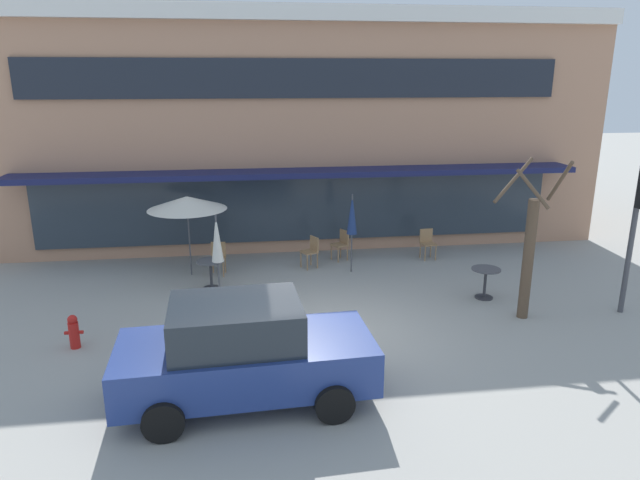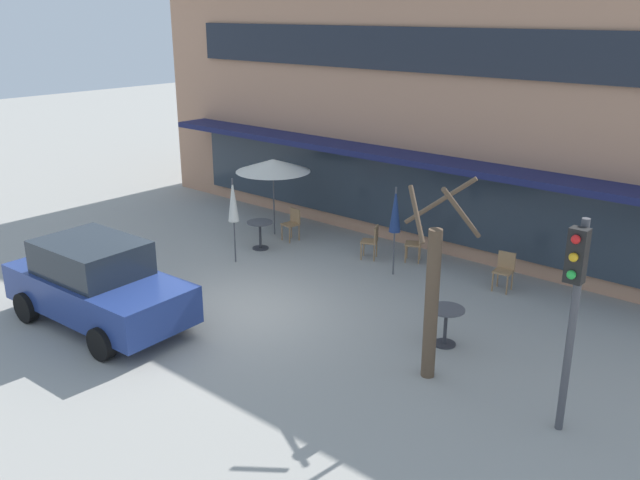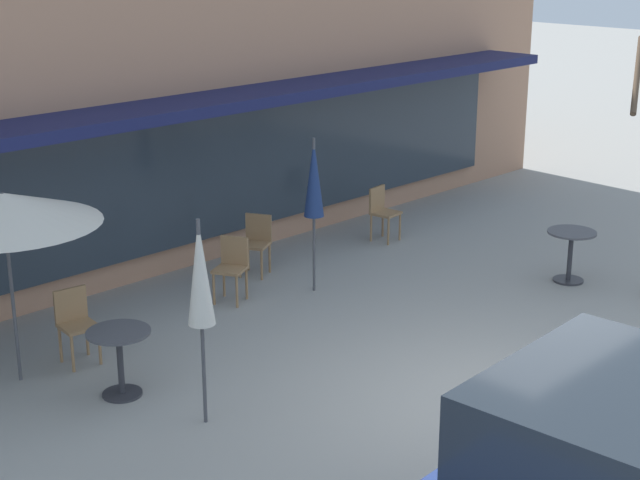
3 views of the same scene
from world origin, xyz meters
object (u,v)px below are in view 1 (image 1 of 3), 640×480
object	(u,v)px
cafe_chair_1	(427,241)
cafe_chair_2	(311,250)
cafe_chair_3	(341,243)
cafe_table_streetside	(485,278)
parked_sedan	(244,352)
street_tree	(529,250)
fire_hydrant	(74,331)
cafe_table_near_wall	(211,270)
cafe_chair_0	(218,256)
patio_umbrella_cream_folded	(352,215)
traffic_light_pole	(638,217)
patio_umbrella_green_folded	(217,240)
patio_umbrella_corner_open	(187,203)

from	to	relation	value
cafe_chair_1	cafe_chair_2	bearing A→B (deg)	-174.20
cafe_chair_3	cafe_table_streetside	bearing A→B (deg)	-49.63
cafe_chair_3	parked_sedan	size ratio (longest dim) A/B	0.21
cafe_table_streetside	parked_sedan	distance (m)	7.01
cafe_chair_2	street_tree	distance (m)	6.05
cafe_chair_2	fire_hydrant	size ratio (longest dim) A/B	1.26
cafe_table_streetside	cafe_table_near_wall	bearing A→B (deg)	166.93
cafe_chair_2	cafe_chair_0	bearing A→B (deg)	-174.94
cafe_table_streetside	parked_sedan	size ratio (longest dim) A/B	0.18
cafe_table_near_wall	parked_sedan	size ratio (longest dim) A/B	0.18
patio_umbrella_cream_folded	traffic_light_pole	bearing A→B (deg)	-33.19
patio_umbrella_green_folded	patio_umbrella_cream_folded	world-z (taller)	same
cafe_table_streetside	cafe_chair_2	distance (m)	4.88
cafe_chair_3	parked_sedan	world-z (taller)	parked_sedan
cafe_table_near_wall	traffic_light_pole	distance (m)	10.06
cafe_chair_3	fire_hydrant	bearing A→B (deg)	-141.90
patio_umbrella_corner_open	traffic_light_pole	world-z (taller)	traffic_light_pole
patio_umbrella_cream_folded	fire_hydrant	world-z (taller)	patio_umbrella_cream_folded
cafe_table_near_wall	patio_umbrella_cream_folded	xyz separation A→B (m)	(3.80, 0.81, 1.11)
cafe_chair_3	street_tree	xyz separation A→B (m)	(3.35, -4.68, 1.07)
patio_umbrella_cream_folded	cafe_chair_2	size ratio (longest dim) A/B	2.47
cafe_table_streetside	street_tree	distance (m)	1.66
cafe_chair_1	traffic_light_pole	distance (m)	5.87
traffic_light_pole	parked_sedan	bearing A→B (deg)	-163.98
cafe_chair_1	cafe_chair_3	bearing A→B (deg)	174.92
patio_umbrella_corner_open	fire_hydrant	bearing A→B (deg)	-115.45
parked_sedan	street_tree	distance (m)	6.82
cafe_table_near_wall	cafe_table_streetside	bearing A→B (deg)	-13.07
cafe_chair_0	parked_sedan	bearing A→B (deg)	-84.16
cafe_chair_0	cafe_table_streetside	bearing A→B (deg)	-22.22
cafe_table_near_wall	patio_umbrella_green_folded	xyz separation A→B (m)	(0.25, -1.14, 1.11)
cafe_table_streetside	cafe_chair_0	distance (m)	7.05
cafe_chair_1	patio_umbrella_green_folded	bearing A→B (deg)	-154.71
parked_sedan	cafe_chair_2	bearing A→B (deg)	73.93
cafe_chair_0	fire_hydrant	size ratio (longest dim) A/B	1.26
cafe_table_near_wall	fire_hydrant	world-z (taller)	cafe_table_near_wall
cafe_chair_3	parked_sedan	xyz separation A→B (m)	(-2.91, -7.31, 0.35)
cafe_chair_0	cafe_chair_1	xyz separation A→B (m)	(6.12, 0.59, 0.00)
cafe_table_streetside	cafe_chair_2	xyz separation A→B (m)	(-3.93, 2.90, 0.01)
patio_umbrella_cream_folded	parked_sedan	size ratio (longest dim) A/B	0.51
cafe_chair_3	fire_hydrant	xyz separation A→B (m)	(-6.28, -4.92, -0.17)
cafe_chair_3	street_tree	world-z (taller)	street_tree
cafe_table_near_wall	traffic_light_pole	size ratio (longest dim) A/B	0.22
cafe_chair_0	fire_hydrant	world-z (taller)	cafe_chair_0
patio_umbrella_green_folded	cafe_chair_3	xyz separation A→B (m)	(3.46, 3.07, -1.10)
patio_umbrella_green_folded	cafe_chair_1	size ratio (longest dim) A/B	2.47
cafe_table_streetside	fire_hydrant	xyz separation A→B (m)	(-9.24, -1.44, -0.16)
fire_hydrant	patio_umbrella_cream_folded	bearing A→B (deg)	30.87
cafe_table_streetside	cafe_chair_2	world-z (taller)	cafe_chair_2
traffic_light_pole	cafe_table_streetside	bearing A→B (deg)	154.34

